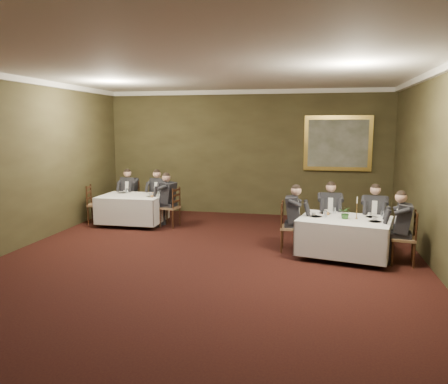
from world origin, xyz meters
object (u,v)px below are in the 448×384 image
(diner_sec_endright, at_px, (170,206))
(centerpiece, at_px, (346,212))
(diner_main_backright, at_px, (374,224))
(table_second, at_px, (133,207))
(chair_sec_backright, at_px, (160,209))
(diner_main_endright, at_px, (403,237))
(diner_sec_backright, at_px, (159,200))
(diner_sec_backleft, at_px, (130,199))
(chair_main_endright, at_px, (403,249))
(chair_main_backleft, at_px, (329,231))
(painting, at_px, (338,143))
(diner_main_endleft, at_px, (291,226))
(table_main, at_px, (344,234))
(diner_main_backleft, at_px, (329,221))
(chair_sec_backleft, at_px, (130,207))
(chair_sec_endright, at_px, (170,215))
(chair_main_endleft, at_px, (290,237))
(candlestick, at_px, (357,210))
(chair_sec_endleft, at_px, (97,212))
(chair_main_backright, at_px, (373,235))

(diner_sec_endright, relative_size, centerpiece, 5.33)
(diner_main_backright, distance_m, diner_sec_endright, 4.87)
(table_second, relative_size, chair_sec_backright, 1.60)
(diner_main_backright, bearing_deg, diner_main_endright, 120.84)
(diner_main_endright, distance_m, diner_sec_backright, 6.38)
(diner_main_endright, height_order, centerpiece, diner_main_endright)
(table_second, relative_size, diner_sec_backleft, 1.19)
(table_second, bearing_deg, chair_main_endright, -18.30)
(diner_main_backright, bearing_deg, diner_sec_backright, -11.05)
(chair_main_backleft, bearing_deg, painting, -96.32)
(diner_main_endleft, bearing_deg, table_main, 76.18)
(diner_main_backleft, relative_size, diner_main_endright, 1.00)
(chair_main_endright, relative_size, chair_sec_backleft, 1.00)
(chair_sec_endright, bearing_deg, chair_sec_backright, 44.16)
(diner_sec_backright, bearing_deg, painting, -152.78)
(diner_main_backright, distance_m, painting, 3.45)
(chair_main_endright, bearing_deg, diner_main_backright, 30.28)
(chair_main_endright, xyz_separation_m, centerpiece, (-1.03, 0.19, 0.61))
(diner_main_endright, distance_m, chair_sec_endright, 5.53)
(chair_main_endleft, relative_size, painting, 0.56)
(centerpiece, bearing_deg, diner_sec_endright, 155.93)
(centerpiece, bearing_deg, chair_main_endleft, 165.39)
(diner_main_endleft, relative_size, chair_sec_backright, 1.35)
(diner_sec_backleft, height_order, candlestick, diner_sec_backleft)
(diner_main_backright, relative_size, centerpiece, 5.33)
(diner_main_endleft, height_order, chair_sec_endleft, diner_main_endleft)
(diner_sec_backleft, bearing_deg, chair_main_backleft, 166.09)
(diner_main_backleft, bearing_deg, candlestick, 115.24)
(chair_sec_endleft, height_order, candlestick, candlestick)
(diner_main_backleft, bearing_deg, painting, -96.29)
(diner_main_backleft, relative_size, diner_main_backright, 1.00)
(diner_main_backleft, xyz_separation_m, painting, (0.25, 2.83, 1.53))
(chair_main_backright, height_order, chair_main_endleft, same)
(chair_main_endright, bearing_deg, table_second, 78.98)
(diner_main_backleft, xyz_separation_m, chair_main_endleft, (-0.78, -0.70, -0.23))
(diner_main_endleft, bearing_deg, chair_main_endleft, -90.00)
(table_main, xyz_separation_m, diner_main_endright, (1.02, -0.23, 0.06))
(diner_main_endright, relative_size, diner_sec_backright, 1.00)
(diner_main_backleft, relative_size, chair_sec_backright, 1.35)
(table_second, height_order, chair_sec_backright, chair_sec_backright)
(diner_main_backleft, xyz_separation_m, chair_sec_backleft, (-5.29, 1.69, -0.23))
(table_main, xyz_separation_m, chair_main_backright, (0.63, 0.74, -0.17))
(chair_main_endleft, height_order, candlestick, candlestick)
(candlestick, relative_size, painting, 0.25)
(chair_sec_endleft, bearing_deg, candlestick, 61.15)
(chair_main_backright, bearing_deg, chair_main_backleft, -4.36)
(diner_main_backright, relative_size, diner_main_endleft, 1.00)
(diner_sec_backright, bearing_deg, centerpiece, 164.10)
(chair_main_endleft, bearing_deg, diner_sec_backright, -124.01)
(chair_main_endright, height_order, chair_sec_backleft, same)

